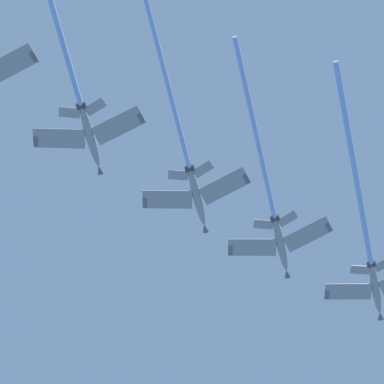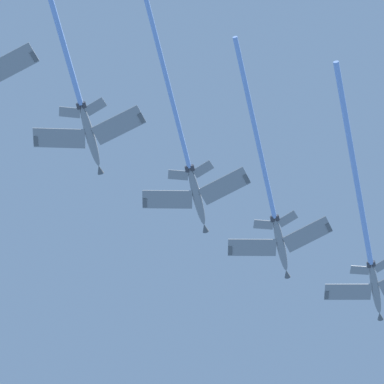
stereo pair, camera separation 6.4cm
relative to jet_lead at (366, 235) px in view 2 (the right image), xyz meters
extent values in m
ellipsoid|color=gray|center=(9.83, 6.73, 3.60)|extent=(10.71, 8.03, 4.75)
cone|color=#595E60|center=(15.13, 10.35, 5.52)|extent=(2.23, 2.05, 1.61)
ellipsoid|color=black|center=(11.35, 7.77, 4.77)|extent=(2.99, 2.49, 1.67)
cube|color=gray|center=(6.23, 10.69, 3.27)|extent=(9.06, 8.60, 1.22)
cube|color=#595E60|center=(3.65, 13.89, 3.30)|extent=(1.69, 1.78, 0.63)
cube|color=gray|center=(4.59, 5.91, 2.16)|extent=(3.93, 3.60, 0.67)
cube|color=gray|center=(7.17, 2.14, 2.16)|extent=(2.71, 3.95, 0.67)
cube|color=#595E60|center=(5.71, 3.91, 3.56)|extent=(2.66, 1.90, 3.37)
cylinder|color=#38383D|center=(5.02, 3.98, 1.84)|extent=(1.43, 1.33, 1.05)
cylinder|color=#38383D|center=(5.52, 3.24, 1.84)|extent=(1.43, 1.33, 1.05)
cylinder|color=#8CB2F4|center=(-11.33, -7.76, -4.19)|extent=(33.68, 23.49, 12.90)
ellipsoid|color=gray|center=(-10.83, 11.88, -0.32)|extent=(10.68, 8.10, 4.73)
cone|color=#595E60|center=(-5.56, 15.54, 1.59)|extent=(2.23, 2.06, 1.61)
ellipsoid|color=black|center=(-9.32, 12.93, 0.85)|extent=(2.99, 2.50, 1.66)
cube|color=gray|center=(-14.46, 15.81, -0.65)|extent=(9.08, 8.57, 1.22)
cube|color=#595E60|center=(-17.07, 18.99, -0.62)|extent=(1.69, 1.78, 0.63)
cube|color=gray|center=(-8.42, 7.10, -0.65)|extent=(6.47, 9.66, 1.22)
cube|color=#595E60|center=(-6.34, 3.55, -0.62)|extent=(1.89, 1.28, 0.63)
cube|color=gray|center=(-16.07, 11.01, -1.75)|extent=(3.94, 3.59, 0.67)
cube|color=gray|center=(-13.47, 7.27, -1.75)|extent=(2.73, 3.96, 0.67)
cube|color=#595E60|center=(-14.94, 9.02, -0.35)|extent=(2.65, 1.92, 3.37)
cylinder|color=#38383D|center=(-15.63, 9.09, -2.07)|extent=(1.43, 1.33, 1.05)
cylinder|color=#38383D|center=(-15.12, 8.35, -2.07)|extent=(1.43, 1.33, 1.05)
cylinder|color=#8CB2F4|center=(-29.48, -1.07, -7.19)|extent=(28.57, 20.20, 10.92)
ellipsoid|color=gray|center=(-29.14, 14.82, -4.14)|extent=(10.68, 8.15, 4.54)
cone|color=#595E60|center=(-23.86, 18.53, -2.33)|extent=(2.21, 2.05, 1.59)
ellipsoid|color=black|center=(-27.62, 15.89, -2.99)|extent=(2.98, 2.51, 1.62)
cube|color=gray|center=(-32.79, 18.73, -4.45)|extent=(9.10, 8.56, 1.16)
cube|color=#595E60|center=(-35.41, 21.91, -4.41)|extent=(1.69, 1.79, 0.60)
cube|color=gray|center=(-26.71, 10.05, -4.45)|extent=(6.52, 9.66, 1.16)
cube|color=#595E60|center=(-24.62, 6.51, -4.41)|extent=(1.90, 1.29, 0.60)
cube|color=gray|center=(-34.39, 13.92, -5.48)|extent=(3.94, 3.58, 0.64)
cube|color=gray|center=(-31.77, 10.19, -5.48)|extent=(2.75, 3.96, 0.64)
cube|color=#595E60|center=(-33.23, 11.95, -4.08)|extent=(2.61, 1.91, 3.34)
cylinder|color=#38383D|center=(-33.95, 12.00, -5.79)|extent=(1.42, 1.33, 1.04)
cylinder|color=#38383D|center=(-33.43, 11.26, -5.79)|extent=(1.42, 1.33, 1.04)
cylinder|color=#8CB2F4|center=(-49.77, 0.36, -11.28)|extent=(32.48, 23.10, 11.62)
ellipsoid|color=gray|center=(-50.76, 18.46, -8.17)|extent=(10.55, 8.31, 4.69)
cone|color=#595E60|center=(-45.57, 22.25, -6.28)|extent=(2.22, 2.07, 1.60)
ellipsoid|color=black|center=(-49.27, 19.55, -7.00)|extent=(2.96, 2.54, 1.65)
cube|color=gray|center=(-54.48, 22.30, -8.49)|extent=(9.16, 8.46, 1.21)
cube|color=#595E60|center=(-57.16, 25.43, -8.46)|extent=(1.67, 1.80, 0.62)
cube|color=gray|center=(-48.23, 13.74, -8.49)|extent=(6.64, 9.66, 1.21)
cube|color=#595E60|center=(-46.07, 10.24, -8.46)|extent=(1.89, 1.31, 0.62)
cube|color=gray|center=(-55.98, 17.47, -9.58)|extent=(3.96, 3.55, 0.66)
cube|color=gray|center=(-53.29, 13.79, -9.58)|extent=(2.80, 3.97, 0.66)
cube|color=#595E60|center=(-54.80, 15.51, -8.18)|extent=(2.60, 1.97, 3.36)
cylinder|color=#38383D|center=(-55.50, 15.56, -9.90)|extent=(1.43, 1.34, 1.05)
cylinder|color=#38383D|center=(-54.97, 14.83, -9.90)|extent=(1.43, 1.34, 1.05)
cube|color=gray|center=(-68.37, 17.25, -12.99)|extent=(6.57, 9.67, 1.12)
cube|color=#595E60|center=(-66.26, 13.72, -12.96)|extent=(1.90, 1.30, 0.58)
camera|label=1|loc=(-51.41, -9.13, -164.65)|focal=84.98mm
camera|label=2|loc=(-51.46, -9.08, -164.65)|focal=84.98mm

